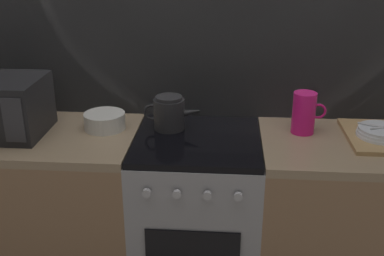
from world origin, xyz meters
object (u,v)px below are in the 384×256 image
kettle (169,113)px  pitcher (304,113)px  stove_unit (197,220)px  dish_pile (380,135)px  mixing_bowl (105,121)px

kettle → pitcher: bearing=0.1°
pitcher → stove_unit: bearing=-167.6°
stove_unit → dish_pile: bearing=3.5°
stove_unit → dish_pile: 0.97m
stove_unit → kettle: kettle is taller
kettle → pitcher: size_ratio=1.42×
kettle → dish_pile: bearing=-3.3°
mixing_bowl → dish_pile: bearing=-1.4°
mixing_bowl → dish_pile: 1.31m
kettle → dish_pile: (0.99, -0.06, -0.06)m
kettle → pitcher: (0.64, 0.00, 0.02)m
mixing_bowl → kettle: bearing=4.4°
mixing_bowl → pitcher: 0.96m
kettle → dish_pile: size_ratio=0.71×
pitcher → dish_pile: (0.34, -0.06, -0.08)m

